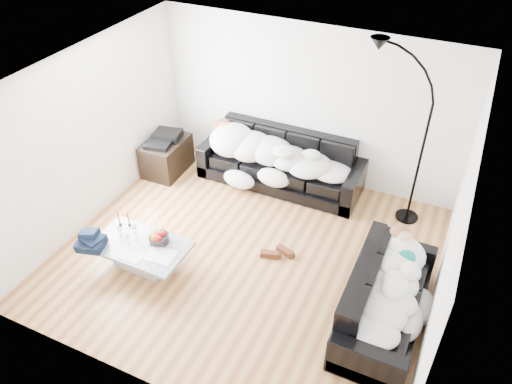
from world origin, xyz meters
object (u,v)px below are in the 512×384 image
at_px(fruit_bowl, 159,237).
at_px(av_cabinet, 167,156).
at_px(sofa_right, 387,297).
at_px(wine_glass_c, 128,239).
at_px(sleeper_back, 280,152).
at_px(stereo, 164,138).
at_px(sofa_back, 281,161).
at_px(wine_glass_a, 135,229).
at_px(sleeper_right, 390,284).
at_px(candle_left, 119,219).
at_px(shoes, 277,253).
at_px(coffee_table, 142,255).
at_px(wine_glass_b, 120,231).
at_px(candle_right, 128,219).
at_px(floor_lamp, 422,152).

bearing_deg(fruit_bowl, av_cabinet, 120.84).
xyz_separation_m(sofa_right, wine_glass_c, (-3.35, -0.50, 0.05)).
relative_size(sleeper_back, stereo, 5.16).
bearing_deg(sofa_back, wine_glass_a, -115.34).
xyz_separation_m(sofa_right, sleeper_right, (0.00, -0.00, 0.23)).
height_order(wine_glass_c, candle_left, candle_left).
height_order(shoes, stereo, stereo).
distance_m(coffee_table, wine_glass_b, 0.44).
bearing_deg(wine_glass_c, wine_glass_b, 155.96).
height_order(sleeper_back, coffee_table, sleeper_back).
xyz_separation_m(wine_glass_c, av_cabinet, (-0.81, 2.15, -0.15)).
relative_size(fruit_bowl, wine_glass_a, 1.67).
xyz_separation_m(fruit_bowl, wine_glass_c, (-0.35, -0.21, -0.01)).
xyz_separation_m(coffee_table, wine_glass_c, (-0.16, -0.05, 0.26)).
xyz_separation_m(coffee_table, candle_right, (-0.37, 0.26, 0.30)).
distance_m(sleeper_back, candle_right, 2.63).
bearing_deg(candle_right, sofa_back, 60.24).
distance_m(sofa_right, candle_left, 3.69).
bearing_deg(wine_glass_a, candle_right, 149.67).
height_order(coffee_table, wine_glass_c, wine_glass_c).
bearing_deg(candle_right, candle_left, -155.29).
bearing_deg(wine_glass_a, coffee_table, -39.57).
height_order(sleeper_back, floor_lamp, floor_lamp).
relative_size(coffee_table, fruit_bowl, 4.63).
xyz_separation_m(wine_glass_a, candle_left, (-0.29, 0.05, 0.04)).
distance_m(sofa_back, coffee_table, 2.76).
distance_m(sofa_back, wine_glass_a, 2.68).
distance_m(sofa_back, candle_right, 2.67).
xyz_separation_m(sleeper_right, wine_glass_c, (-3.35, -0.50, -0.18)).
bearing_deg(shoes, coffee_table, -153.57).
xyz_separation_m(sofa_back, fruit_bowl, (-0.76, -2.42, 0.02)).
bearing_deg(candle_left, candle_right, 24.71).
bearing_deg(sleeper_back, wine_glass_a, -115.80).
xyz_separation_m(coffee_table, shoes, (1.59, 0.94, -0.14)).
xyz_separation_m(sleeper_right, floor_lamp, (-0.12, 2.10, 0.56)).
xyz_separation_m(sofa_back, wine_glass_c, (-1.11, -2.62, 0.01)).
bearing_deg(sofa_right, sleeper_back, 47.32).
xyz_separation_m(candle_right, stereo, (-0.59, 1.84, 0.17)).
bearing_deg(fruit_bowl, shoes, 29.18).
bearing_deg(wine_glass_a, wine_glass_c, -80.23).
xyz_separation_m(wine_glass_c, shoes, (1.75, 0.99, -0.40)).
xyz_separation_m(fruit_bowl, stereo, (-1.16, 1.94, 0.20)).
xyz_separation_m(shoes, av_cabinet, (-2.55, 1.16, 0.24)).
distance_m(sleeper_back, floor_lamp, 2.19).
distance_m(wine_glass_a, stereo, 2.10).
distance_m(sofa_back, floor_lamp, 2.25).
relative_size(sofa_back, floor_lamp, 1.13).
xyz_separation_m(sleeper_right, fruit_bowl, (-3.00, -0.30, -0.17)).
relative_size(sofa_back, sleeper_back, 1.18).
bearing_deg(sleeper_right, floor_lamp, 3.24).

